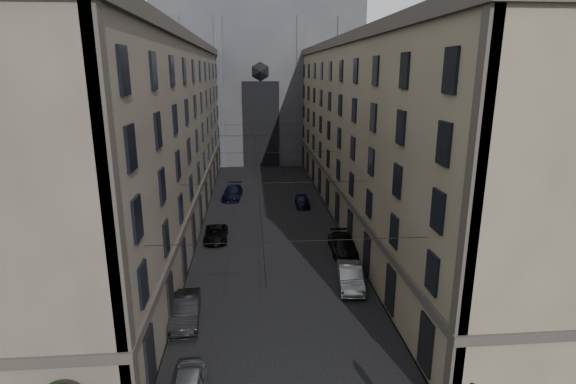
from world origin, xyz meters
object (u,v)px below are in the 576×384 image
object	(u,v)px
car_left_midnear	(185,311)
car_right_near	(350,277)
gothic_tower	(259,58)
car_right_midfar	(344,246)
car_left_midfar	(216,234)
car_left_far	(233,192)
car_right_midnear	(343,245)
car_right_far	(302,201)

from	to	relation	value
car_left_midnear	car_right_near	world-z (taller)	car_left_midnear
gothic_tower	car_right_midfar	size ratio (longest dim) A/B	10.99
car_left_midfar	car_left_far	world-z (taller)	car_left_far
car_right_midfar	car_left_midfar	bearing A→B (deg)	161.36
car_right_midfar	car_right_midnear	bearing A→B (deg)	91.76
gothic_tower	car_right_near	bearing A→B (deg)	-84.48
car_right_near	car_left_midnear	bearing A→B (deg)	-154.68
car_left_midfar	gothic_tower	bearing A→B (deg)	82.42
car_right_far	car_right_near	bearing A→B (deg)	-85.54
gothic_tower	car_right_near	world-z (taller)	gothic_tower
car_left_far	car_left_midnear	bearing A→B (deg)	-88.74
car_right_midfar	car_right_far	distance (m)	14.90
gothic_tower	car_right_midfar	world-z (taller)	gothic_tower
car_right_near	car_right_midnear	xyz separation A→B (m)	(0.84, 6.67, -0.13)
car_right_midnear	car_right_far	world-z (taller)	car_right_far
car_left_midnear	car_right_near	size ratio (longest dim) A/B	1.02
gothic_tower	car_right_midfar	distance (m)	52.52
car_left_far	gothic_tower	bearing A→B (deg)	87.30
car_right_near	car_right_midfar	bearing A→B (deg)	88.52
car_left_midfar	car_right_midnear	xyz separation A→B (m)	(11.46, -3.73, 0.03)
gothic_tower	car_left_midnear	size ratio (longest dim) A/B	11.69
car_left_far	car_right_midnear	distance (m)	21.15
car_left_midnear	car_left_midfar	size ratio (longest dim) A/B	1.08
car_left_midnear	car_left_far	bearing A→B (deg)	82.50
gothic_tower	car_right_near	size ratio (longest dim) A/B	11.92
gothic_tower	car_left_midfar	xyz separation A→B (m)	(-5.26, -45.03, -17.16)
car_left_midfar	car_right_near	world-z (taller)	car_right_near
car_left_midnear	car_right_midfar	size ratio (longest dim) A/B	0.94
car_left_midnear	car_left_far	world-z (taller)	car_left_midnear
car_right_midnear	car_left_midnear	bearing A→B (deg)	-137.14
gothic_tower	car_right_midfar	xyz separation A→B (m)	(6.20, -49.29, -17.03)
car_left_far	car_right_near	bearing A→B (deg)	-63.97
car_left_midfar	car_left_far	size ratio (longest dim) A/B	0.86
gothic_tower	car_right_far	distance (m)	38.77
car_right_midnear	car_right_midfar	size ratio (longest dim) A/B	0.91
gothic_tower	car_left_far	size ratio (longest dim) A/B	10.82
car_left_midnear	car_right_midnear	size ratio (longest dim) A/B	1.03
car_left_midfar	car_left_midnear	bearing A→B (deg)	-94.65
car_left_far	car_right_far	size ratio (longest dim) A/B	1.35
car_left_midfar	car_right_midnear	size ratio (longest dim) A/B	0.96
gothic_tower	car_left_midnear	world-z (taller)	gothic_tower
car_left_midfar	car_right_far	xyz separation A→B (m)	(9.46, 10.50, 0.04)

